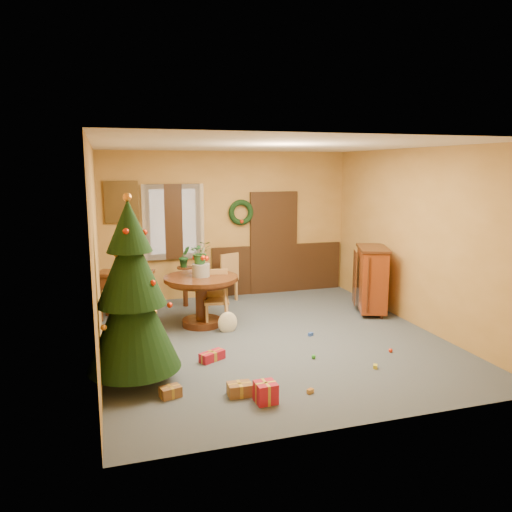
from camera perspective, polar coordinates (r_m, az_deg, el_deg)
name	(u,v)px	position (r m, az deg, el deg)	size (l,w,h in m)	color
room_envelope	(239,241)	(10.09, -1.99, 1.71)	(5.50, 5.50, 5.50)	#374150
dining_table	(201,291)	(8.26, -6.27, -4.03)	(1.21, 1.21, 0.83)	black
urn	(201,270)	(8.18, -6.32, -1.61)	(0.29, 0.29, 0.21)	slate
centerpiece_plant	(200,252)	(8.12, -6.36, 0.41)	(0.34, 0.29, 0.38)	#1E4C23
chair_near	(216,296)	(8.30, -4.57, -4.55)	(0.46, 0.46, 0.92)	#9E6E3F
chair_far	(226,275)	(9.75, -3.40, -2.21)	(0.54, 0.54, 0.96)	#9E6E3F
guitar	(227,309)	(7.96, -3.28, -6.10)	(0.32, 0.15, 0.74)	beige
plant_stand	(185,282)	(9.46, -8.10, -2.94)	(0.29, 0.29, 0.76)	black
stand_plant	(185,257)	(9.36, -8.17, -0.06)	(0.22, 0.17, 0.39)	#19471E
christmas_tree	(132,296)	(6.08, -14.02, -4.46)	(1.12, 1.12, 2.31)	#382111
writing_desk	(126,283)	(8.85, -14.68, -3.05)	(1.04, 0.75, 0.83)	black
sideboard	(372,278)	(9.15, 13.10, -2.45)	(0.80, 1.05, 1.20)	#5D220A
gift_a	(240,389)	(5.95, -1.88, -14.97)	(0.28, 0.21, 0.15)	brown
gift_b	(266,392)	(5.77, 1.11, -15.32)	(0.24, 0.24, 0.24)	#AA162B
gift_c	(171,392)	(5.99, -9.74, -15.04)	(0.26, 0.21, 0.13)	brown
gift_d	(212,356)	(6.93, -5.04, -11.32)	(0.39, 0.30, 0.13)	#AA162B
toy_a	(311,334)	(7.91, 6.27, -8.88)	(0.08, 0.05, 0.05)	#2A4FB6
toy_b	(314,357)	(7.02, 6.60, -11.36)	(0.06, 0.06, 0.06)	green
toy_c	(375,367)	(6.85, 13.48, -12.19)	(0.08, 0.05, 0.05)	gold
toy_d	(391,350)	(7.45, 15.13, -10.38)	(0.06, 0.06, 0.06)	red
toy_e	(310,391)	(6.05, 6.22, -15.10)	(0.08, 0.05, 0.05)	orange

